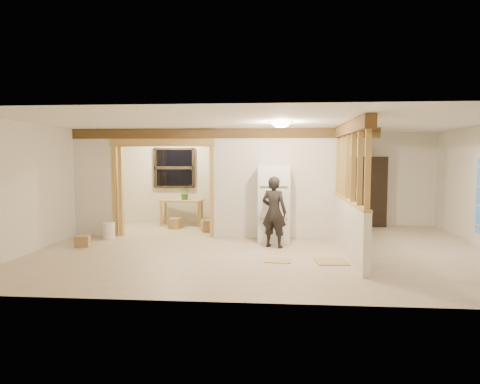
# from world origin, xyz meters

# --- Properties ---
(floor) EXTENTS (9.00, 6.50, 0.01)m
(floor) POSITION_xyz_m (0.00, 0.00, -0.01)
(floor) COLOR beige
(floor) RESTS_ON ground
(ceiling) EXTENTS (9.00, 6.50, 0.01)m
(ceiling) POSITION_xyz_m (0.00, 0.00, 2.50)
(ceiling) COLOR white
(wall_back) EXTENTS (9.00, 0.01, 2.50)m
(wall_back) POSITION_xyz_m (0.00, 3.25, 1.25)
(wall_back) COLOR silver
(wall_back) RESTS_ON floor
(wall_front) EXTENTS (9.00, 0.01, 2.50)m
(wall_front) POSITION_xyz_m (0.00, -3.25, 1.25)
(wall_front) COLOR silver
(wall_front) RESTS_ON floor
(wall_left) EXTENTS (0.01, 6.50, 2.50)m
(wall_left) POSITION_xyz_m (-4.50, 0.00, 1.25)
(wall_left) COLOR silver
(wall_left) RESTS_ON floor
(partition_left_stub) EXTENTS (0.90, 0.12, 2.50)m
(partition_left_stub) POSITION_xyz_m (-4.05, 1.20, 1.25)
(partition_left_stub) COLOR silver
(partition_left_stub) RESTS_ON floor
(partition_center) EXTENTS (2.80, 0.12, 2.50)m
(partition_center) POSITION_xyz_m (0.20, 1.20, 1.25)
(partition_center) COLOR silver
(partition_center) RESTS_ON floor
(doorway_frame) EXTENTS (2.46, 0.14, 2.20)m
(doorway_frame) POSITION_xyz_m (-2.40, 1.20, 1.10)
(doorway_frame) COLOR tan
(doorway_frame) RESTS_ON floor
(header_beam_back) EXTENTS (7.00, 0.18, 0.22)m
(header_beam_back) POSITION_xyz_m (-1.00, 1.20, 2.38)
(header_beam_back) COLOR brown
(header_beam_back) RESTS_ON ceiling
(header_beam_right) EXTENTS (0.18, 3.30, 0.22)m
(header_beam_right) POSITION_xyz_m (1.60, -0.40, 2.38)
(header_beam_right) COLOR brown
(header_beam_right) RESTS_ON ceiling
(pony_wall) EXTENTS (0.12, 3.20, 1.00)m
(pony_wall) POSITION_xyz_m (1.60, -0.40, 0.50)
(pony_wall) COLOR silver
(pony_wall) RESTS_ON floor
(stud_partition) EXTENTS (0.14, 3.20, 1.32)m
(stud_partition) POSITION_xyz_m (1.60, -0.40, 1.66)
(stud_partition) COLOR tan
(stud_partition) RESTS_ON pony_wall
(window_back) EXTENTS (1.12, 0.10, 1.10)m
(window_back) POSITION_xyz_m (-2.60, 3.17, 1.55)
(window_back) COLOR black
(window_back) RESTS_ON wall_back
(ceiling_dome_main) EXTENTS (0.36, 0.36, 0.16)m
(ceiling_dome_main) POSITION_xyz_m (0.30, -0.50, 2.48)
(ceiling_dome_main) COLOR #FFEABF
(ceiling_dome_main) RESTS_ON ceiling
(ceiling_dome_util) EXTENTS (0.32, 0.32, 0.14)m
(ceiling_dome_util) POSITION_xyz_m (-2.50, 2.30, 2.48)
(ceiling_dome_util) COLOR #FFEABF
(ceiling_dome_util) RESTS_ON ceiling
(hanging_bulb) EXTENTS (0.07, 0.07, 0.07)m
(hanging_bulb) POSITION_xyz_m (-2.00, 1.60, 2.18)
(hanging_bulb) COLOR #FFD88C
(hanging_bulb) RESTS_ON ceiling
(refrigerator) EXTENTS (0.69, 0.67, 1.67)m
(refrigerator) POSITION_xyz_m (0.18, 0.81, 0.83)
(refrigerator) COLOR silver
(refrigerator) RESTS_ON floor
(woman) EXTENTS (0.63, 0.52, 1.46)m
(woman) POSITION_xyz_m (0.18, 0.15, 0.73)
(woman) COLOR black
(woman) RESTS_ON floor
(work_table) EXTENTS (1.16, 0.68, 0.70)m
(work_table) POSITION_xyz_m (-2.31, 2.79, 0.35)
(work_table) COLOR tan
(work_table) RESTS_ON floor
(potted_plant) EXTENTS (0.40, 0.37, 0.36)m
(potted_plant) POSITION_xyz_m (-2.21, 2.77, 0.88)
(potted_plant) COLOR #2E7128
(potted_plant) RESTS_ON work_table
(shop_vac) EXTENTS (0.45, 0.45, 0.55)m
(shop_vac) POSITION_xyz_m (-4.07, 1.62, 0.27)
(shop_vac) COLOR #AA1D17
(shop_vac) RESTS_ON floor
(bookshelf) EXTENTS (0.93, 0.31, 1.86)m
(bookshelf) POSITION_xyz_m (2.67, 3.03, 0.93)
(bookshelf) COLOR black
(bookshelf) RESTS_ON floor
(bucket) EXTENTS (0.34, 0.34, 0.36)m
(bucket) POSITION_xyz_m (-3.57, 0.81, 0.18)
(bucket) COLOR white
(bucket) RESTS_ON floor
(box_util_a) EXTENTS (0.42, 0.39, 0.29)m
(box_util_a) POSITION_xyz_m (-1.45, 1.91, 0.14)
(box_util_a) COLOR #A2814E
(box_util_a) RESTS_ON floor
(box_util_b) EXTENTS (0.33, 0.33, 0.27)m
(box_util_b) POSITION_xyz_m (-2.36, 2.25, 0.14)
(box_util_b) COLOR #A2814E
(box_util_b) RESTS_ON floor
(box_front) EXTENTS (0.32, 0.28, 0.23)m
(box_front) POSITION_xyz_m (-3.76, -0.12, 0.11)
(box_front) COLOR #A2814E
(box_front) RESTS_ON floor
(floor_panel_near) EXTENTS (0.59, 0.59, 0.02)m
(floor_panel_near) POSITION_xyz_m (1.20, -1.02, 0.01)
(floor_panel_near) COLOR tan
(floor_panel_near) RESTS_ON floor
(floor_panel_far) EXTENTS (0.50, 0.41, 0.02)m
(floor_panel_far) POSITION_xyz_m (0.26, -1.00, 0.01)
(floor_panel_far) COLOR tan
(floor_panel_far) RESTS_ON floor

